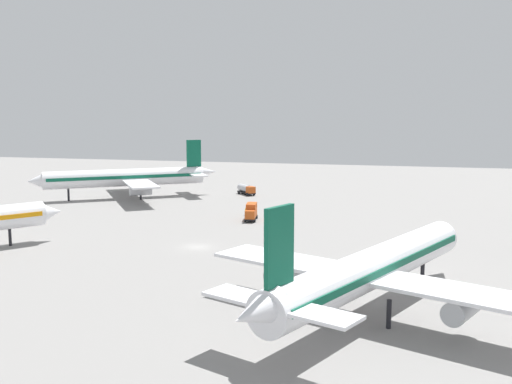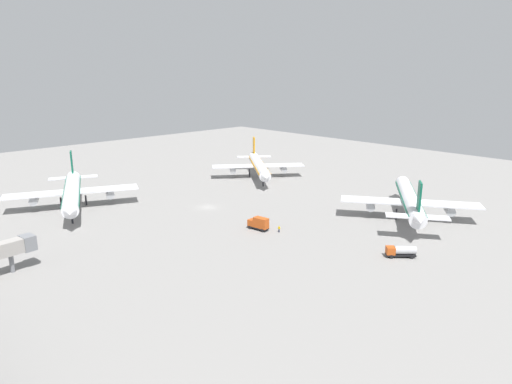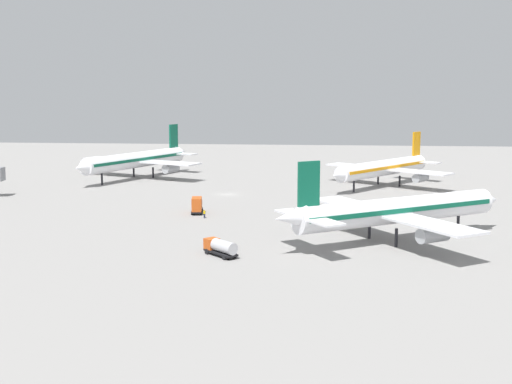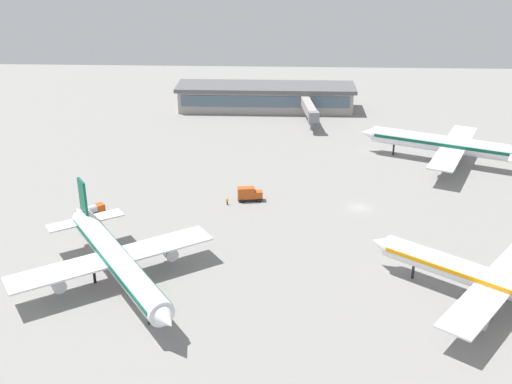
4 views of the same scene
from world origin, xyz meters
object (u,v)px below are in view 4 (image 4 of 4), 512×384
Objects in this scene: airplane_taxiing at (448,145)px; catering_truck at (249,194)px; ground_crew_worker at (227,201)px; airplane_distant at (116,259)px; airplane_at_gate at (488,280)px; fuel_truck at (90,211)px.

airplane_taxiing is 57.24m from catering_truck.
catering_truck is 3.48× the size of ground_crew_worker.
airplane_distant reaches higher than ground_crew_worker.
airplane_taxiing is at bearing -83.85° from ground_crew_worker.
airplane_distant is 42.53m from catering_truck.
airplane_taxiing is at bearing 97.14° from airplane_distant.
catering_truck is (41.62, -40.48, -3.10)m from airplane_at_gate.
airplane_at_gate is 62.98m from airplane_distant.
fuel_truck is 30.00m from ground_crew_worker.
catering_truck is at bearing -6.92° from airplane_at_gate.
airplane_distant is at bearing 33.83° from airplane_at_gate.
fuel_truck is at bearing -171.84° from catering_truck.
catering_truck is at bearing -28.14° from fuel_truck.
ground_crew_worker is (-16.42, -34.33, -4.23)m from airplane_distant.
fuel_truck is at bearing 15.22° from airplane_at_gate.
airplane_taxiing is 95.62m from airplane_distant.
ground_crew_worker is at bearing 51.16° from airplane_taxiing.
airplane_taxiing reaches higher than ground_crew_worker.
catering_truck is at bearing 51.27° from airplane_taxiing.
airplane_at_gate is at bearing -66.48° from fuel_truck.
fuel_truck is at bearing 171.18° from airplane_distant.
airplane_at_gate is 0.83× the size of airplane_taxiing.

